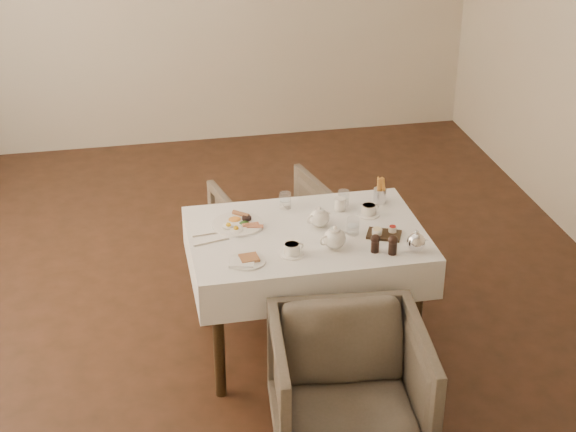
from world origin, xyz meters
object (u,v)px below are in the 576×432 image
Objects in this scene: armchair_far at (274,231)px; breakfast_plate at (238,223)px; teapot_centre at (319,216)px; table at (306,251)px; armchair_near at (349,390)px.

armchair_far is 2.43× the size of breakfast_plate.
breakfast_plate is at bearing 145.25° from teapot_centre.
table reaches higher than armchair_near.
armchair_far is at bearing 91.63° from table.
table is 8.35× the size of teapot_centre.
teapot_centre is (0.08, 0.05, 0.18)m from table.
breakfast_plate is (-0.38, 1.02, 0.42)m from armchair_near.
armchair_far is at bearing 76.78° from teapot_centre.
teapot_centre is (0.11, -0.79, 0.50)m from armchair_far.
breakfast_plate is at bearing 51.10° from armchair_far.
table reaches higher than armchair_far.
table is 0.90m from armchair_far.
teapot_centre is at bearing 84.55° from armchair_far.
table is 0.41m from breakfast_plate.
teapot_centre is at bearing 31.79° from table.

